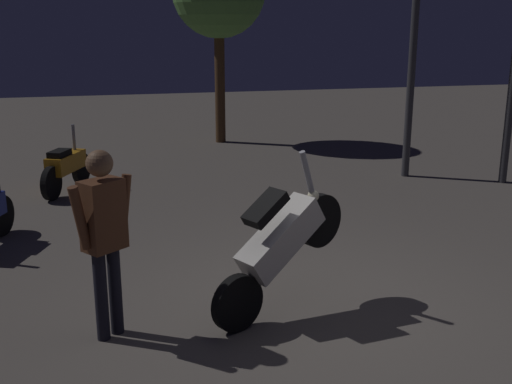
{
  "coord_description": "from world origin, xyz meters",
  "views": [
    {
      "loc": [
        -2.05,
        -5.55,
        2.85
      ],
      "look_at": [
        -0.45,
        0.97,
        1.0
      ],
      "focal_mm": 43.8,
      "sensor_mm": 36.0,
      "label": 1
    }
  ],
  "objects_px": {
    "person_rider_beside": "(104,227)",
    "streetlamp_far": "(416,1)",
    "motorcycle_white_foreground": "(280,244)",
    "motorcycle_orange_parked_left": "(66,167)"
  },
  "relations": [
    {
      "from": "person_rider_beside",
      "to": "streetlamp_far",
      "type": "height_order",
      "value": "streetlamp_far"
    },
    {
      "from": "motorcycle_white_foreground",
      "to": "person_rider_beside",
      "type": "relative_size",
      "value": 0.92
    },
    {
      "from": "motorcycle_white_foreground",
      "to": "streetlamp_far",
      "type": "relative_size",
      "value": 0.33
    },
    {
      "from": "motorcycle_orange_parked_left",
      "to": "motorcycle_white_foreground",
      "type": "bearing_deg",
      "value": -132.87
    },
    {
      "from": "person_rider_beside",
      "to": "motorcycle_white_foreground",
      "type": "bearing_deg",
      "value": -124.49
    },
    {
      "from": "motorcycle_orange_parked_left",
      "to": "streetlamp_far",
      "type": "bearing_deg",
      "value": -69.27
    },
    {
      "from": "person_rider_beside",
      "to": "streetlamp_far",
      "type": "distance_m",
      "value": 7.81
    },
    {
      "from": "motorcycle_white_foreground",
      "to": "streetlamp_far",
      "type": "bearing_deg",
      "value": 24.47
    },
    {
      "from": "motorcycle_white_foreground",
      "to": "streetlamp_far",
      "type": "xyz_separation_m",
      "value": [
        3.9,
        4.99,
        2.44
      ]
    },
    {
      "from": "motorcycle_white_foreground",
      "to": "motorcycle_orange_parked_left",
      "type": "height_order",
      "value": "motorcycle_white_foreground"
    }
  ]
}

